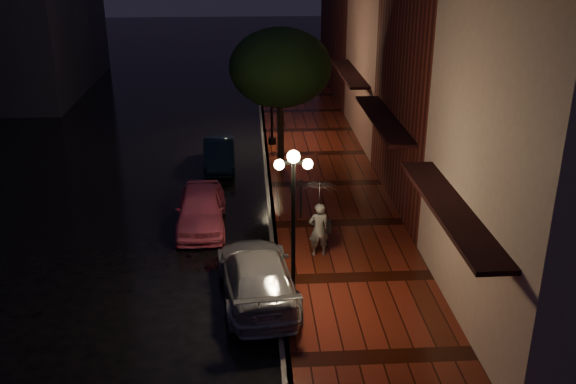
% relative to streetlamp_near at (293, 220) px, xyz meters
% --- Properties ---
extents(ground, '(120.00, 120.00, 0.00)m').
position_rel_streetlamp_near_xyz_m(ground, '(-0.35, 5.00, -2.60)').
color(ground, black).
rests_on(ground, ground).
extents(sidewalk, '(4.50, 60.00, 0.15)m').
position_rel_streetlamp_near_xyz_m(sidewalk, '(1.90, 5.00, -2.53)').
color(sidewalk, '#40150B').
rests_on(sidewalk, ground).
extents(curb, '(0.25, 60.00, 0.15)m').
position_rel_streetlamp_near_xyz_m(curb, '(-0.35, 5.00, -2.53)').
color(curb, '#595451').
rests_on(curb, ground).
extents(storefront_near, '(5.00, 8.00, 8.50)m').
position_rel_streetlamp_near_xyz_m(storefront_near, '(6.65, -1.00, 1.65)').
color(storefront_near, gray).
rests_on(storefront_near, ground).
extents(storefront_mid, '(5.00, 8.00, 11.00)m').
position_rel_streetlamp_near_xyz_m(storefront_mid, '(6.65, 7.00, 2.90)').
color(storefront_mid, '#511914').
rests_on(storefront_mid, ground).
extents(storefront_far, '(5.00, 8.00, 9.00)m').
position_rel_streetlamp_near_xyz_m(storefront_far, '(6.65, 15.00, 1.90)').
color(storefront_far, '#8C5951').
rests_on(storefront_far, ground).
extents(storefront_extra, '(5.00, 12.00, 10.00)m').
position_rel_streetlamp_near_xyz_m(storefront_extra, '(6.65, 25.00, 2.40)').
color(storefront_extra, '#511914').
rests_on(storefront_extra, ground).
extents(streetlamp_near, '(0.96, 0.36, 4.31)m').
position_rel_streetlamp_near_xyz_m(streetlamp_near, '(0.00, 0.00, 0.00)').
color(streetlamp_near, black).
rests_on(streetlamp_near, sidewalk).
extents(streetlamp_far, '(0.96, 0.36, 4.31)m').
position_rel_streetlamp_near_xyz_m(streetlamp_far, '(0.00, 14.00, 0.00)').
color(streetlamp_far, black).
rests_on(streetlamp_far, sidewalk).
extents(street_tree, '(4.16, 4.16, 5.80)m').
position_rel_streetlamp_near_xyz_m(street_tree, '(0.26, 10.99, 1.64)').
color(street_tree, black).
rests_on(street_tree, sidewalk).
extents(pink_car, '(1.72, 4.08, 1.38)m').
position_rel_streetlamp_near_xyz_m(pink_car, '(-2.76, 5.29, -1.91)').
color(pink_car, '#EE6285').
rests_on(pink_car, ground).
extents(navy_car, '(1.44, 3.75, 1.22)m').
position_rel_streetlamp_near_xyz_m(navy_car, '(-2.38, 11.34, -1.99)').
color(navy_car, black).
rests_on(navy_car, ground).
extents(silver_car, '(2.45, 4.98, 1.39)m').
position_rel_streetlamp_near_xyz_m(silver_car, '(-0.95, 0.57, -1.90)').
color(silver_car, '#9A99A0').
rests_on(silver_car, ground).
extents(woman_with_umbrella, '(1.00, 1.02, 2.41)m').
position_rel_streetlamp_near_xyz_m(woman_with_umbrella, '(0.98, 2.71, -0.86)').
color(woman_with_umbrella, silver).
rests_on(woman_with_umbrella, sidewalk).
extents(parking_meter, '(0.14, 0.11, 1.42)m').
position_rel_streetlamp_near_xyz_m(parking_meter, '(0.65, 5.50, -1.59)').
color(parking_meter, black).
rests_on(parking_meter, sidewalk).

